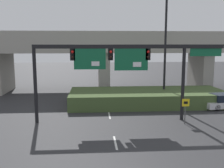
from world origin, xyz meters
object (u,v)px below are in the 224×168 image
(signal_gantry, at_px, (122,60))
(highway_light_pole_near, at_px, (166,34))
(parked_sedan_mid_right, at_px, (224,102))
(parked_sedan_near_right, at_px, (186,97))
(speed_limit_sign, at_px, (185,107))

(signal_gantry, height_order, highway_light_pole_near, highway_light_pole_near)
(parked_sedan_mid_right, bearing_deg, signal_gantry, -170.47)
(highway_light_pole_near, xyz_separation_m, parked_sedan_near_right, (2.34, -0.57, -6.77))
(highway_light_pole_near, bearing_deg, parked_sedan_near_right, -13.76)
(signal_gantry, height_order, parked_sedan_near_right, signal_gantry)
(signal_gantry, xyz_separation_m, speed_limit_sign, (5.01, -1.17, -3.76))
(signal_gantry, height_order, speed_limit_sign, signal_gantry)
(speed_limit_sign, height_order, highway_light_pole_near, highway_light_pole_near)
(highway_light_pole_near, bearing_deg, parked_sedan_mid_right, -30.42)
(signal_gantry, xyz_separation_m, parked_sedan_mid_right, (10.79, 3.70, -4.47))
(speed_limit_sign, xyz_separation_m, parked_sedan_mid_right, (5.77, 4.87, -0.71))
(speed_limit_sign, height_order, parked_sedan_near_right, speed_limit_sign)
(parked_sedan_near_right, height_order, parked_sedan_mid_right, parked_sedan_mid_right)
(signal_gantry, height_order, parked_sedan_mid_right, signal_gantry)
(speed_limit_sign, relative_size, parked_sedan_near_right, 0.46)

